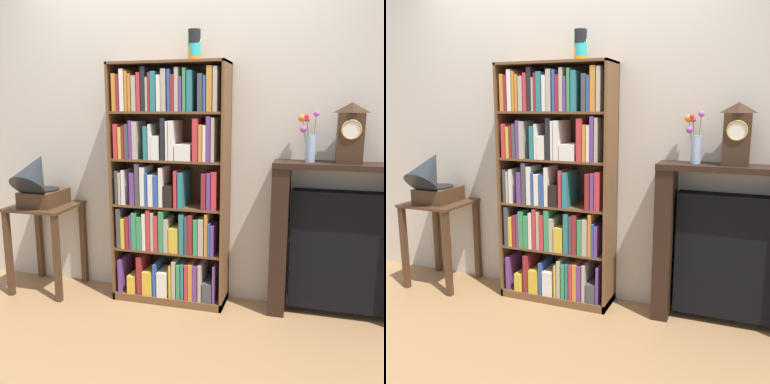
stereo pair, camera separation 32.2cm
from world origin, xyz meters
TOP-DOWN VIEW (x-y plane):
  - ground_plane at (0.00, 0.00)m, footprint 7.77×6.40m
  - wall_back at (0.11, 0.30)m, footprint 4.77×0.08m
  - bookshelf at (-0.01, 0.11)m, footprint 0.87×0.30m
  - cup_stack at (0.18, 0.14)m, footprint 0.09×0.09m
  - side_table_left at (-1.05, 0.03)m, footprint 0.50×0.47m
  - gramophone at (-1.05, -0.04)m, footprint 0.29×0.47m
  - fireplace_mantel at (1.28, 0.16)m, footprint 1.02×0.26m
  - mantel_clock at (1.26, 0.13)m, footprint 0.17×0.14m
  - flower_vase at (1.00, 0.15)m, footprint 0.14×0.14m

SIDE VIEW (x-z plane):
  - ground_plane at x=0.00m, z-range -0.02..0.00m
  - side_table_left at x=-1.05m, z-range 0.17..0.88m
  - fireplace_mantel at x=1.28m, z-range -0.01..1.12m
  - bookshelf at x=-0.01m, z-range -0.03..1.79m
  - gramophone at x=-1.05m, z-range 0.68..1.18m
  - flower_vase at x=1.00m, z-range 1.11..1.46m
  - wall_back at x=0.11m, z-range 0.00..2.62m
  - mantel_clock at x=1.26m, z-range 1.13..1.53m
  - cup_stack at x=0.18m, z-range 1.82..2.03m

